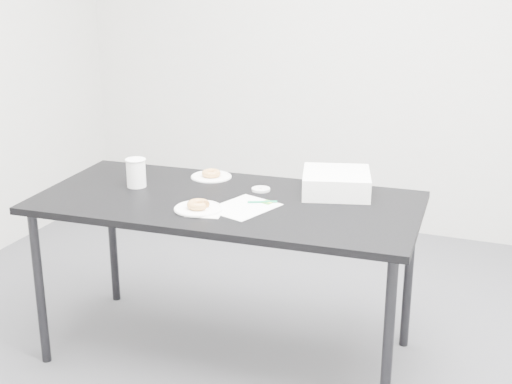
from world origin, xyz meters
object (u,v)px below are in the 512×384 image
(donut_near, at_px, (198,204))
(plate_far, at_px, (211,177))
(table, at_px, (227,212))
(coffee_cup, at_px, (136,173))
(plate_near, at_px, (198,209))
(pen, at_px, (262,202))
(donut_far, at_px, (211,173))
(bakery_box, at_px, (336,183))
(scorecard, at_px, (244,207))

(donut_near, height_order, plate_far, donut_near)
(table, relative_size, coffee_cup, 12.92)
(table, xyz_separation_m, plate_near, (-0.06, -0.17, 0.06))
(pen, xyz_separation_m, coffee_cup, (-0.64, 0.01, 0.06))
(pen, bearing_deg, plate_near, -165.42)
(plate_far, bearing_deg, coffee_cup, -135.38)
(plate_far, bearing_deg, pen, -36.11)
(table, height_order, donut_near, donut_near)
(pen, xyz_separation_m, donut_near, (-0.23, -0.18, 0.02))
(donut_near, height_order, donut_far, donut_near)
(coffee_cup, bearing_deg, bakery_box, 15.26)
(plate_far, xyz_separation_m, bakery_box, (0.64, -0.02, 0.05))
(table, relative_size, plate_far, 8.79)
(table, distance_m, donut_near, 0.20)
(bakery_box, bearing_deg, coffee_cup, 179.72)
(plate_near, bearing_deg, plate_far, 108.11)
(plate_near, bearing_deg, donut_far, 108.11)
(table, relative_size, donut_far, 18.71)
(scorecard, bearing_deg, donut_far, 150.52)
(plate_near, xyz_separation_m, plate_far, (-0.15, 0.46, -0.00))
(plate_near, relative_size, bakery_box, 0.69)
(plate_near, height_order, donut_near, donut_near)
(pen, xyz_separation_m, plate_near, (-0.23, -0.18, -0.00))
(plate_far, xyz_separation_m, coffee_cup, (-0.27, -0.26, 0.07))
(donut_near, bearing_deg, coffee_cup, 155.31)
(plate_near, height_order, bakery_box, bakery_box)
(scorecard, xyz_separation_m, plate_near, (-0.17, -0.10, 0.00))
(donut_near, bearing_deg, table, 71.74)
(scorecard, distance_m, coffee_cup, 0.60)
(scorecard, height_order, plate_near, plate_near)
(pen, distance_m, bakery_box, 0.37)
(scorecard, height_order, bakery_box, bakery_box)
(table, xyz_separation_m, bakery_box, (0.43, 0.27, 0.11))
(plate_near, bearing_deg, coffee_cup, 155.31)
(pen, bearing_deg, scorecard, -148.03)
(plate_near, relative_size, coffee_cup, 1.54)
(scorecard, relative_size, plate_far, 1.41)
(scorecard, xyz_separation_m, donut_far, (-0.32, 0.36, 0.02))
(pen, bearing_deg, plate_far, 119.57)
(plate_far, relative_size, donut_far, 2.13)
(scorecard, height_order, plate_far, plate_far)
(pen, relative_size, donut_near, 1.33)
(scorecard, distance_m, bakery_box, 0.47)
(donut_near, distance_m, coffee_cup, 0.46)
(bakery_box, bearing_deg, plate_near, -153.76)
(donut_far, distance_m, coffee_cup, 0.38)
(coffee_cup, distance_m, bakery_box, 0.94)
(scorecard, relative_size, donut_near, 2.86)
(scorecard, distance_m, pen, 0.10)
(table, distance_m, scorecard, 0.15)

